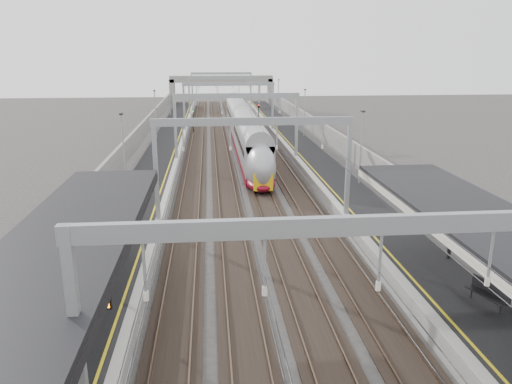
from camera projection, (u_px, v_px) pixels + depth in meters
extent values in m
cube|color=black|center=(163.00, 157.00, 54.83)|extent=(4.00, 120.00, 1.00)
cube|color=black|center=(306.00, 154.00, 56.27)|extent=(4.00, 120.00, 1.00)
cube|color=black|center=(195.00, 161.00, 55.27)|extent=(2.40, 140.00, 0.08)
cube|color=brown|center=(188.00, 160.00, 55.18)|extent=(0.07, 140.00, 0.14)
cube|color=brown|center=(202.00, 160.00, 55.31)|extent=(0.07, 140.00, 0.14)
cube|color=black|center=(222.00, 160.00, 55.54)|extent=(2.40, 140.00, 0.08)
cube|color=brown|center=(216.00, 159.00, 55.45)|extent=(0.07, 140.00, 0.14)
cube|color=brown|center=(229.00, 159.00, 55.58)|extent=(0.07, 140.00, 0.14)
cube|color=black|center=(249.00, 160.00, 55.81)|extent=(2.40, 140.00, 0.08)
cube|color=brown|center=(242.00, 159.00, 55.72)|extent=(0.07, 140.00, 0.14)
cube|color=brown|center=(255.00, 159.00, 55.85)|extent=(0.07, 140.00, 0.14)
cube|color=black|center=(275.00, 159.00, 56.08)|extent=(2.40, 140.00, 0.08)
cube|color=brown|center=(269.00, 158.00, 55.99)|extent=(0.07, 140.00, 0.14)
cube|color=brown|center=(282.00, 158.00, 56.12)|extent=(0.07, 140.00, 0.14)
cube|color=#909499|center=(78.00, 347.00, 12.73)|extent=(0.28, 0.28, 6.60)
cube|color=#909499|center=(324.00, 226.00, 12.47)|extent=(13.00, 0.25, 0.50)
cube|color=#909499|center=(156.00, 170.00, 31.91)|extent=(0.28, 0.28, 6.60)
cube|color=#909499|center=(348.00, 166.00, 33.04)|extent=(0.28, 0.28, 6.60)
cube|color=#909499|center=(254.00, 121.00, 31.65)|extent=(13.00, 0.25, 0.50)
cube|color=#909499|center=(175.00, 126.00, 51.09)|extent=(0.28, 0.28, 6.60)
cube|color=#909499|center=(297.00, 125.00, 52.22)|extent=(0.28, 0.28, 6.60)
cube|color=#909499|center=(236.00, 96.00, 50.83)|extent=(13.00, 0.25, 0.50)
cube|color=#909499|center=(184.00, 106.00, 70.27)|extent=(0.28, 0.28, 6.60)
cube|color=#909499|center=(273.00, 105.00, 71.40)|extent=(0.28, 0.28, 6.60)
cube|color=#909499|center=(228.00, 84.00, 70.01)|extent=(13.00, 0.25, 0.50)
cube|color=#909499|center=(189.00, 95.00, 89.45)|extent=(0.28, 0.28, 6.60)
cube|color=#909499|center=(259.00, 94.00, 90.58)|extent=(0.28, 0.28, 6.60)
cube|color=#909499|center=(224.00, 77.00, 89.20)|extent=(13.00, 0.25, 0.50)
cube|color=#909499|center=(192.00, 88.00, 106.71)|extent=(0.28, 0.28, 6.60)
cube|color=#909499|center=(251.00, 88.00, 107.84)|extent=(0.28, 0.28, 6.60)
cube|color=#909499|center=(221.00, 73.00, 106.46)|extent=(13.00, 0.25, 0.50)
cylinder|color=#262628|center=(195.00, 106.00, 58.60)|extent=(0.03, 140.00, 0.03)
cylinder|color=#262628|center=(220.00, 106.00, 58.87)|extent=(0.03, 140.00, 0.03)
cylinder|color=#262628|center=(245.00, 106.00, 59.14)|extent=(0.03, 140.00, 0.03)
cylinder|color=#262628|center=(270.00, 106.00, 59.41)|extent=(0.03, 140.00, 0.03)
cube|color=black|center=(19.00, 302.00, 13.31)|extent=(4.40, 30.00, 0.24)
cylinder|color=black|center=(70.00, 235.00, 24.28)|extent=(0.20, 0.20, 4.00)
cube|color=black|center=(83.00, 301.00, 14.55)|extent=(1.60, 0.15, 0.55)
cube|color=orange|center=(83.00, 302.00, 14.47)|extent=(1.50, 0.02, 0.42)
cylinder|color=black|center=(452.00, 223.00, 26.02)|extent=(0.20, 0.20, 4.00)
cube|color=slate|center=(221.00, 79.00, 106.77)|extent=(22.00, 2.20, 1.40)
cube|color=slate|center=(173.00, 94.00, 106.66)|extent=(1.00, 2.20, 6.20)
cube|color=slate|center=(270.00, 93.00, 108.54)|extent=(1.00, 2.20, 6.20)
cube|color=slate|center=(133.00, 148.00, 54.25)|extent=(0.30, 120.00, 3.20)
cube|color=slate|center=(334.00, 144.00, 56.26)|extent=(0.30, 120.00, 3.20)
cube|color=maroon|center=(250.00, 158.00, 53.92)|extent=(2.57, 21.92, 0.76)
cube|color=#A3A3A8|center=(250.00, 142.00, 53.43)|extent=(2.57, 21.92, 2.86)
cube|color=black|center=(257.00, 178.00, 46.65)|extent=(1.91, 2.29, 0.48)
cube|color=maroon|center=(238.00, 128.00, 75.31)|extent=(2.57, 21.92, 0.76)
cube|color=#A3A3A8|center=(238.00, 116.00, 74.82)|extent=(2.57, 21.92, 2.86)
cube|color=black|center=(241.00, 139.00, 68.03)|extent=(1.91, 2.29, 0.48)
ellipsoid|color=#A3A3A8|center=(261.00, 167.00, 42.82)|extent=(2.57, 4.96, 4.00)
cube|color=yellow|center=(263.00, 183.00, 41.08)|extent=(1.62, 0.12, 1.43)
cube|color=black|center=(263.00, 164.00, 41.11)|extent=(1.52, 0.55, 0.90)
cube|color=black|center=(486.00, 295.00, 21.45)|extent=(1.11, 2.07, 0.07)
cube|color=black|center=(491.00, 288.00, 21.47)|extent=(0.69, 1.93, 0.56)
cylinder|color=black|center=(500.00, 309.00, 20.83)|extent=(0.06, 0.06, 0.47)
cylinder|color=black|center=(471.00, 293.00, 22.21)|extent=(0.06, 0.06, 0.47)
cylinder|color=black|center=(193.00, 123.00, 74.26)|extent=(0.12, 0.12, 3.00)
cube|color=black|center=(193.00, 112.00, 73.83)|extent=(0.32, 0.22, 0.75)
sphere|color=#0CE526|center=(193.00, 111.00, 73.67)|extent=(0.16, 0.16, 0.16)
cylinder|color=black|center=(250.00, 123.00, 74.39)|extent=(0.12, 0.12, 3.00)
cube|color=black|center=(250.00, 112.00, 73.96)|extent=(0.32, 0.22, 0.75)
sphere|color=#0CE526|center=(250.00, 111.00, 73.80)|extent=(0.16, 0.16, 0.16)
cylinder|color=black|center=(259.00, 116.00, 83.11)|extent=(0.12, 0.12, 3.00)
cube|color=black|center=(259.00, 106.00, 82.68)|extent=(0.32, 0.22, 0.75)
sphere|color=red|center=(259.00, 105.00, 82.52)|extent=(0.16, 0.16, 0.16)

